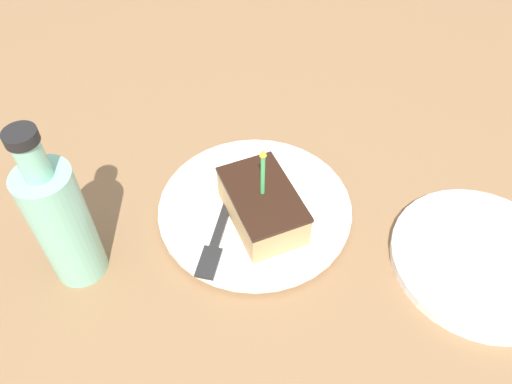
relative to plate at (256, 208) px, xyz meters
name	(u,v)px	position (x,y,z in m)	size (l,w,h in m)	color
ground_plane	(249,210)	(0.00, -0.02, -0.03)	(2.40, 2.40, 0.04)	olive
plate	(256,208)	(0.00, 0.00, 0.00)	(0.26, 0.26, 0.02)	white
cake_slice	(261,206)	(0.00, 0.02, 0.03)	(0.08, 0.13, 0.13)	tan
fork	(220,229)	(0.06, 0.02, 0.01)	(0.12, 0.16, 0.00)	#262626
bottle	(61,222)	(0.24, 0.00, 0.08)	(0.06, 0.06, 0.23)	#8CD1B2
side_plate	(480,260)	(-0.23, 0.19, 0.00)	(0.23, 0.23, 0.01)	white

